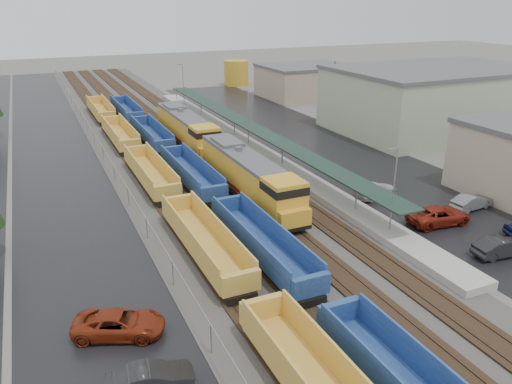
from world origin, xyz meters
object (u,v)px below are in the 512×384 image
parked_car_west_c (119,324)px  parked_car_east_b (439,216)px  locomotive_lead (250,177)px  parked_car_east_e (472,202)px  well_string_blue (220,203)px  parked_car_east_c (375,190)px  well_string_yellow (173,202)px  locomotive_trail (187,130)px  parked_car_east_a (501,247)px  parked_car_west_b (151,380)px  storage_tank (236,73)px

parked_car_west_c → parked_car_east_b: bearing=-58.9°
locomotive_lead → parked_car_east_e: bearing=-30.6°
well_string_blue → parked_car_east_c: size_ratio=20.64×
well_string_yellow → parked_car_west_c: bearing=-115.8°
locomotive_trail → parked_car_east_a: (13.35, -40.00, -1.73)m
parked_car_west_b → parked_car_east_a: (28.70, 3.04, 0.03)m
storage_tank → parked_car_west_c: size_ratio=1.05×
well_string_yellow → parked_car_east_e: size_ratio=23.63×
storage_tank → parked_car_east_a: 86.94m
well_string_yellow → parked_car_east_b: 24.49m
storage_tank → parked_car_east_c: storage_tank is taller
locomotive_trail → parked_car_east_b: (13.21, -33.34, -1.69)m
well_string_yellow → well_string_blue: (4.00, -2.12, -0.01)m
locomotive_trail → parked_car_east_e: locomotive_trail is taller
locomotive_lead → parked_car_east_e: 21.70m
parked_car_west_b → parked_car_east_c: 32.55m
locomotive_trail → storage_tank: bearing=60.4°
parked_car_east_a → parked_car_east_b: 6.67m
well_string_yellow → storage_tank: (34.13, 67.07, 1.63)m
parked_car_west_b → locomotive_trail: bearing=-12.8°
locomotive_lead → parked_car_east_b: size_ratio=3.55×
parked_car_east_c → storage_tank: bearing=-24.0°
parked_car_west_b → parked_car_west_c: bearing=13.4°
locomotive_trail → parked_car_west_b: size_ratio=4.59×
storage_tank → parked_car_west_b: 98.22m
well_string_blue → parked_car_east_c: well_string_blue is taller
parked_car_east_a → parked_car_east_c: parked_car_east_a is taller
locomotive_trail → storage_tank: (26.13, 45.96, 0.35)m
well_string_blue → parked_car_west_b: bearing=-119.8°
parked_car_west_b → parked_car_east_b: (28.56, 9.71, 0.07)m
parked_car_east_b → parked_car_east_e: parked_car_east_b is taller
locomotive_lead → parked_car_west_b: (-15.35, -22.04, -1.75)m
well_string_blue → parked_car_west_c: bearing=-129.8°
storage_tank → parked_car_east_a: size_ratio=1.21×
well_string_yellow → parked_car_east_a: 28.52m
parked_car_west_b → parked_car_east_c: parked_car_east_c is taller
locomotive_trail → parked_car_west_c: bearing=-113.0°
parked_car_west_c → locomotive_lead: bearing=-21.1°
storage_tank → locomotive_trail: bearing=-119.6°
parked_car_east_c → well_string_yellow: bearing=64.7°
locomotive_trail → parked_car_west_b: bearing=-109.6°
locomotive_lead → storage_tank: (26.13, 66.96, 0.35)m
storage_tank → parked_car_east_a: (-12.78, -85.97, -2.08)m
locomotive_trail → parked_car_east_e: (18.62, -32.00, -1.76)m
locomotive_trail → parked_car_west_b: (-15.35, -43.04, -1.75)m
well_string_blue → parked_car_west_b: size_ratio=23.56×
locomotive_lead → parked_car_east_b: (13.21, -12.34, -1.69)m
locomotive_trail → well_string_yellow: (-8.00, -21.11, -1.28)m
locomotive_trail → parked_car_east_b: locomotive_trail is taller
parked_car_east_a → parked_car_east_e: bearing=-27.3°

